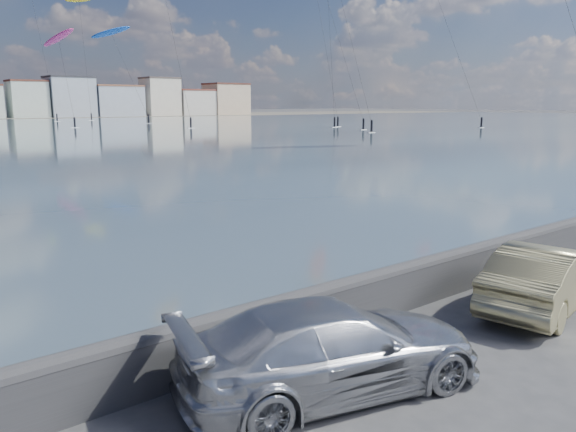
% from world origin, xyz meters
% --- Properties ---
extents(ground, '(700.00, 700.00, 0.00)m').
position_xyz_m(ground, '(0.00, 0.00, 0.00)').
color(ground, '#333335').
rests_on(ground, ground).
extents(seawall, '(400.00, 0.36, 1.08)m').
position_xyz_m(seawall, '(0.00, 2.70, 0.58)').
color(seawall, '#28282B').
rests_on(seawall, ground).
extents(car_silver, '(5.38, 3.20, 1.46)m').
position_xyz_m(car_silver, '(-0.47, 1.01, 0.73)').
color(car_silver, '#B0B3B8').
rests_on(car_silver, ground).
extents(car_champagne, '(4.67, 2.43, 1.47)m').
position_xyz_m(car_champagne, '(5.77, 0.80, 0.73)').
color(car_champagne, tan).
rests_on(car_champagne, ground).
extents(kitesurfer_12, '(6.26, 20.61, 19.74)m').
position_xyz_m(kitesurfer_12, '(30.77, 116.84, 17.41)').
color(kitesurfer_12, '#E5338C').
rests_on(kitesurfer_12, ground).
extents(kitesurfer_14, '(8.82, 14.50, 22.29)m').
position_xyz_m(kitesurfer_14, '(45.08, 125.04, 20.18)').
color(kitesurfer_14, blue).
rests_on(kitesurfer_14, ground).
extents(kitesurfer_15, '(9.34, 16.97, 34.26)m').
position_xyz_m(kitesurfer_15, '(49.88, 159.00, 32.20)').
color(kitesurfer_15, yellow).
rests_on(kitesurfer_15, ground).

